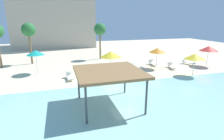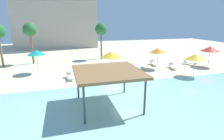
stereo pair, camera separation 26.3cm
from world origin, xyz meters
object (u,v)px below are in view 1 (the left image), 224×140
(beach_umbrella_yellow_4, at_px, (111,54))
(shade_pavilion, at_px, (109,73))
(beach_umbrella_yellow_2, at_px, (195,56))
(beach_umbrella_orange_3, at_px, (157,50))
(lounge_chair_1, at_px, (171,66))
(lounge_chair_2, at_px, (70,76))
(beach_umbrella_red_0, at_px, (209,49))
(palm_tree_0, at_px, (28,31))
(palm_tree_1, at_px, (100,30))
(beach_umbrella_teal_1, at_px, (35,53))
(lounge_chair_0, at_px, (152,63))
(lounge_chair_3, at_px, (136,66))
(lounge_chair_4, at_px, (188,62))

(beach_umbrella_yellow_4, bearing_deg, shade_pavilion, -107.08)
(beach_umbrella_yellow_2, bearing_deg, beach_umbrella_orange_3, 118.15)
(beach_umbrella_yellow_4, xyz_separation_m, lounge_chair_1, (8.30, -0.15, -1.94))
(lounge_chair_2, bearing_deg, beach_umbrella_red_0, 87.61)
(lounge_chair_2, bearing_deg, beach_umbrella_yellow_2, 74.38)
(lounge_chair_1, height_order, palm_tree_0, palm_tree_0)
(beach_umbrella_orange_3, xyz_separation_m, lounge_chair_2, (-11.21, -1.33, -2.06))
(lounge_chair_2, bearing_deg, palm_tree_1, 145.66)
(beach_umbrella_red_0, bearing_deg, lounge_chair_2, -178.66)
(beach_umbrella_teal_1, bearing_deg, beach_umbrella_yellow_2, -19.61)
(lounge_chair_0, bearing_deg, shade_pavilion, -32.86)
(beach_umbrella_red_0, distance_m, lounge_chair_3, 10.27)
(beach_umbrella_red_0, relative_size, lounge_chair_0, 1.40)
(beach_umbrella_orange_3, distance_m, lounge_chair_1, 2.89)
(beach_umbrella_teal_1, distance_m, palm_tree_0, 6.21)
(beach_umbrella_yellow_4, xyz_separation_m, palm_tree_1, (0.69, 8.43, 2.38))
(palm_tree_0, bearing_deg, shade_pavilion, -66.19)
(shade_pavilion, relative_size, palm_tree_0, 0.79)
(beach_umbrella_yellow_2, xyz_separation_m, lounge_chair_4, (3.31, 4.87, -1.90))
(palm_tree_1, bearing_deg, beach_umbrella_yellow_4, -94.69)
(shade_pavilion, relative_size, lounge_chair_1, 2.31)
(beach_umbrella_teal_1, relative_size, lounge_chair_1, 1.41)
(shade_pavilion, distance_m, beach_umbrella_yellow_2, 11.93)
(beach_umbrella_teal_1, bearing_deg, lounge_chair_3, -5.76)
(beach_umbrella_orange_3, bearing_deg, beach_umbrella_teal_1, 172.74)
(lounge_chair_4, bearing_deg, beach_umbrella_orange_3, -100.71)
(shade_pavilion, distance_m, lounge_chair_4, 17.26)
(lounge_chair_1, height_order, palm_tree_1, palm_tree_1)
(lounge_chair_2, distance_m, palm_tree_0, 10.98)
(beach_umbrella_red_0, height_order, lounge_chair_2, beach_umbrella_red_0)
(palm_tree_0, bearing_deg, beach_umbrella_teal_1, -77.56)
(beach_umbrella_yellow_2, height_order, lounge_chair_1, beach_umbrella_yellow_2)
(lounge_chair_1, xyz_separation_m, lounge_chair_3, (-4.57, 1.19, 0.00))
(lounge_chair_1, bearing_deg, lounge_chair_4, 126.45)
(palm_tree_0, bearing_deg, palm_tree_1, 2.86)
(lounge_chair_2, xyz_separation_m, lounge_chair_4, (16.74, 2.05, 0.00))
(beach_umbrella_yellow_2, height_order, lounge_chair_0, beach_umbrella_yellow_2)
(beach_umbrella_red_0, xyz_separation_m, lounge_chair_3, (-9.93, 1.55, -2.10))
(palm_tree_0, bearing_deg, beach_umbrella_red_0, -19.91)
(beach_umbrella_teal_1, xyz_separation_m, beach_umbrella_orange_3, (14.71, -1.87, -0.12))
(shade_pavilion, xyz_separation_m, beach_umbrella_yellow_4, (2.51, 8.17, -0.26))
(lounge_chair_1, bearing_deg, lounge_chair_2, -69.30)
(lounge_chair_0, relative_size, lounge_chair_1, 0.99)
(beach_umbrella_yellow_2, relative_size, beach_umbrella_yellow_4, 0.97)
(lounge_chair_2, distance_m, palm_tree_1, 11.72)
(beach_umbrella_teal_1, bearing_deg, lounge_chair_4, -3.29)
(beach_umbrella_yellow_4, distance_m, lounge_chair_4, 12.09)
(lounge_chair_1, xyz_separation_m, lounge_chair_2, (-13.15, -0.80, 0.00))
(lounge_chair_4, xyz_separation_m, palm_tree_0, (-21.49, 6.82, 4.40))
(lounge_chair_2, xyz_separation_m, palm_tree_1, (5.55, 9.38, 4.32))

